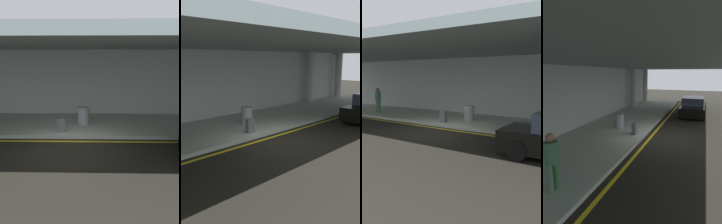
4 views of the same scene
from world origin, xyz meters
TOP-DOWN VIEW (x-y plane):
  - ground_plane at (0.00, 0.00)m, footprint 60.00×60.00m
  - sidewalk at (0.00, 3.10)m, footprint 26.00×4.20m
  - lane_stripe_yellow at (0.00, 0.70)m, footprint 26.00×0.14m
  - ceiling_overhang at (0.00, 2.60)m, footprint 28.00×13.20m
  - terminal_back_wall at (0.00, 5.35)m, footprint 26.00×0.30m
  - suitcase_upright_primary at (-0.46, 1.54)m, footprint 0.36×0.22m
  - trash_bin_steel at (0.40, 2.82)m, footprint 0.56×0.56m

SIDE VIEW (x-z plane):
  - ground_plane at x=0.00m, z-range 0.00..0.00m
  - lane_stripe_yellow at x=0.00m, z-range 0.00..0.01m
  - sidewalk at x=0.00m, z-range 0.00..0.15m
  - suitcase_upright_primary at x=-0.46m, z-range 0.01..0.91m
  - trash_bin_steel at x=0.40m, z-range 0.15..1.00m
  - terminal_back_wall at x=0.00m, z-range 0.00..3.80m
  - ceiling_overhang at x=0.00m, z-range 3.80..4.10m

